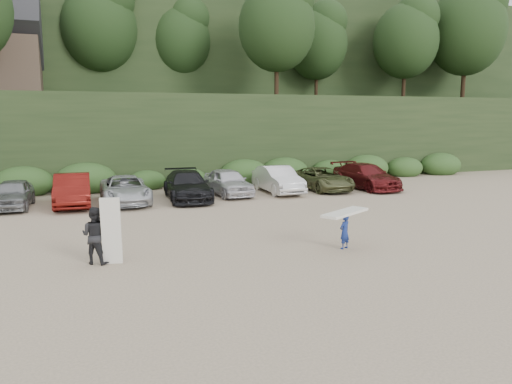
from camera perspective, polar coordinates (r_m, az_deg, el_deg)
name	(u,v)px	position (r m, az deg, el deg)	size (l,w,h in m)	color
ground	(256,239)	(18.73, 0.05, -5.43)	(120.00, 120.00, 0.00)	tan
hillside_backdrop	(129,48)	(53.69, -14.33, 15.61)	(90.00, 41.50, 28.00)	black
parked_cars	(111,189)	(27.32, -16.24, 0.35)	(34.54, 5.95, 1.64)	#98999D
child_surfer	(345,223)	(17.53, 10.11, -3.54)	(2.22, 1.63, 1.32)	navy
adult_surfer	(97,235)	(16.31, -17.77, -4.70)	(1.35, 1.05, 2.13)	black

